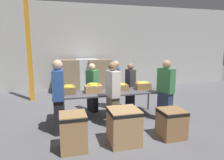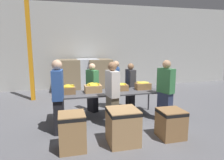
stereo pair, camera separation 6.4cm
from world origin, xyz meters
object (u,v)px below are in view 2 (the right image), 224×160
volunteer_0 (130,86)px  donation_bin_2 (171,123)px  volunteer_3 (58,97)px  pallet_stack_1 (88,75)px  donation_bin_0 (72,130)px  support_pillar (30,47)px  pallet_stack_2 (100,75)px  pallet_stack_0 (69,76)px  volunteer_1 (112,95)px  donation_bin_1 (123,125)px  banana_box_1 (93,88)px  banana_box_0 (68,89)px  volunteer_4 (116,85)px  volunteer_2 (92,88)px  banana_box_2 (120,87)px  sorting_table (107,93)px  banana_box_3 (143,85)px  volunteer_5 (165,91)px

volunteer_0 → donation_bin_2: size_ratio=2.30×
volunteer_3 → pallet_stack_1: size_ratio=1.20×
donation_bin_0 → donation_bin_2: bearing=0.0°
support_pillar → pallet_stack_2: (2.78, 0.92, -1.28)m
volunteer_0 → pallet_stack_0: volunteer_0 is taller
volunteer_1 → donation_bin_1: size_ratio=2.20×
banana_box_1 → volunteer_3: size_ratio=0.27×
banana_box_0 → volunteer_4: bearing=23.8°
banana_box_0 → volunteer_2: (0.77, 0.59, -0.13)m
donation_bin_0 → pallet_stack_0: 5.11m
banana_box_2 → banana_box_1: bearing=-177.7°
sorting_table → banana_box_2: banana_box_2 is taller
banana_box_0 → volunteer_0: (2.02, 0.57, -0.14)m
volunteer_3 → banana_box_0: bearing=-13.4°
donation_bin_2 → volunteer_0: bearing=94.9°
banana_box_1 → donation_bin_1: banana_box_1 is taller
sorting_table → banana_box_2: size_ratio=6.93×
banana_box_2 → support_pillar: size_ratio=0.11×
banana_box_1 → pallet_stack_2: bearing=76.2°
sorting_table → pallet_stack_2: bearing=82.9°
pallet_stack_2 → donation_bin_0: bearing=-106.8°
banana_box_3 → volunteer_1: volunteer_1 is taller
sorting_table → donation_bin_2: sorting_table is taller
banana_box_0 → donation_bin_2: 2.82m
donation_bin_0 → support_pillar: bearing=106.9°
volunteer_1 → support_pillar: size_ratio=0.42×
banana_box_0 → donation_bin_0: banana_box_0 is taller
volunteer_2 → pallet_stack_0: (-0.62, 2.85, -0.04)m
volunteer_3 → donation_bin_1: volunteer_3 is taller
donation_bin_2 → pallet_stack_1: (-1.19, 5.20, 0.37)m
volunteer_5 → donation_bin_2: (-0.38, -0.97, -0.49)m
donation_bin_0 → pallet_stack_0: pallet_stack_0 is taller
donation_bin_1 → donation_bin_2: donation_bin_1 is taller
pallet_stack_0 → pallet_stack_1: pallet_stack_1 is taller
volunteer_2 → volunteer_3: volunteer_3 is taller
banana_box_1 → volunteer_4: volunteer_4 is taller
volunteer_3 → pallet_stack_0: volunteer_3 is taller
banana_box_2 → volunteer_1: size_ratio=0.26×
banana_box_3 → donation_bin_1: size_ratio=0.59×
banana_box_1 → volunteer_2: volunteer_2 is taller
volunteer_3 → volunteer_5: (2.84, 0.08, -0.03)m
volunteer_2 → support_pillar: bearing=-160.8°
banana_box_1 → donation_bin_0: 1.88m
volunteer_0 → volunteer_2: (-1.25, 0.02, 0.01)m
sorting_table → support_pillar: 3.69m
donation_bin_2 → volunteer_2: bearing=122.6°
banana_box_0 → banana_box_3: bearing=0.7°
donation_bin_0 → pallet_stack_1: 5.31m
volunteer_2 → volunteer_4: 0.80m
volunteer_5 → pallet_stack_2: bearing=-6.4°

